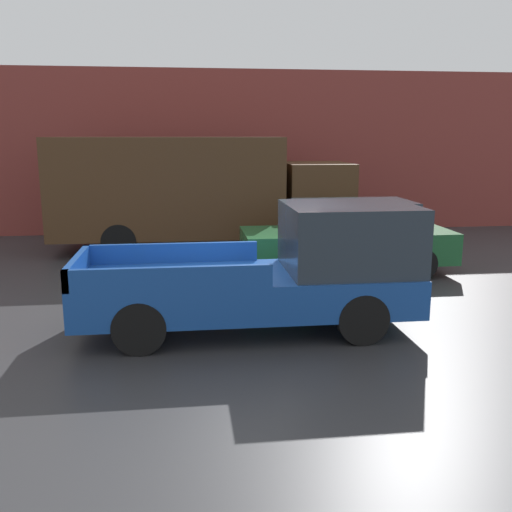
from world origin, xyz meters
TOP-DOWN VIEW (x-y plane):
  - ground_plane at (0.00, 0.00)m, footprint 60.00×60.00m
  - building_wall at (0.00, 9.33)m, footprint 28.00×0.15m
  - pickup_truck at (0.26, -0.60)m, footprint 5.42×1.97m
  - car at (2.44, 3.06)m, footprint 4.77×1.84m
  - delivery_truck at (-1.02, 6.39)m, footprint 8.19×2.33m
  - newspaper_box at (-4.40, 9.01)m, footprint 0.45×0.40m

SIDE VIEW (x-z plane):
  - ground_plane at x=0.00m, z-range 0.00..0.00m
  - newspaper_box at x=-4.40m, z-range 0.00..1.13m
  - car at x=2.44m, z-range 0.01..1.69m
  - pickup_truck at x=0.26m, z-range -0.06..1.99m
  - delivery_truck at x=-1.02m, z-range 0.13..3.23m
  - building_wall at x=0.00m, z-range 0.00..5.23m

